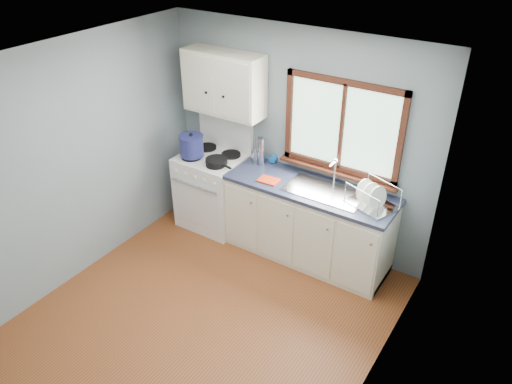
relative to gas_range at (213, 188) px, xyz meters
The scene contains 18 objects.
floor 1.82m from the gas_range, 57.18° to the right, with size 3.20×3.60×0.02m, color brown.
ceiling 2.67m from the gas_range, 57.18° to the right, with size 3.20×3.60×0.02m, color white.
wall_back 1.26m from the gas_range, 19.54° to the left, with size 3.20×0.02×2.50m, color gray.
wall_left 1.78m from the gas_range, 114.14° to the right, with size 0.02×3.60×2.50m, color gray.
wall_right 3.05m from the gas_range, 29.91° to the right, with size 0.02×3.60×2.50m, color gray.
gas_range is the anchor object (origin of this frame).
base_cabinets 1.31m from the gas_range, ahead, with size 1.85×0.60×0.88m.
countertop 1.37m from the gas_range, ahead, with size 1.89×0.64×0.04m, color #1F263C.
sink 1.53m from the gas_range, ahead, with size 0.84×0.46×0.44m.
window 1.81m from the gas_range, 11.37° to the left, with size 1.36×0.10×1.03m.
upper_cabinets 1.32m from the gas_range, 56.70° to the left, with size 0.95×0.35×0.70m.
skillet 0.55m from the gas_range, 38.10° to the right, with size 0.41×0.31×0.05m.
stockpot 0.64m from the gas_range, 140.68° to the right, with size 0.32×0.32×0.28m.
utensil_crock 0.73m from the gas_range, 22.40° to the left, with size 0.13×0.13×0.35m.
thermos 0.86m from the gas_range, 15.96° to the left, with size 0.08×0.08×0.33m, color silver.
soap_bottle 0.91m from the gas_range, 19.45° to the left, with size 0.09×0.09×0.24m, color #115CA9.
dish_towel 0.98m from the gas_range, ahead, with size 0.22×0.16×0.02m, color red.
dish_rack 2.04m from the gas_range, ahead, with size 0.55×0.49×0.24m.
Camera 1 is at (2.37, -2.67, 3.59)m, focal length 35.00 mm.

